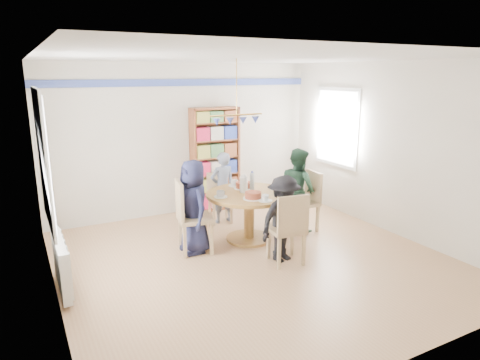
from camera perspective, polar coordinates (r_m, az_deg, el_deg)
ground at (r=6.02m, az=1.82°, el=-10.58°), size 5.00×5.00×0.00m
room_shell at (r=6.19m, az=-4.19°, el=6.04°), size 5.00×5.00×5.00m
radiator at (r=5.49m, az=-22.73°, el=-10.24°), size 0.12×1.00×0.60m
dining_table at (r=6.51m, az=1.20°, el=-3.37°), size 1.30×1.30×0.75m
chair_left at (r=6.09m, az=-6.86°, el=-4.47°), size 0.55×0.55×1.06m
chair_right at (r=7.05m, az=8.97°, el=-2.39°), size 0.45×0.45×0.97m
chair_far at (r=7.40m, az=-2.82°, el=-1.98°), size 0.43×0.43×0.85m
chair_near at (r=5.71m, az=6.55°, el=-6.13°), size 0.50×0.50×0.99m
person_left at (r=6.10m, az=-6.20°, el=-3.52°), size 0.47×0.69×1.35m
person_right at (r=7.00m, az=7.72°, el=-1.25°), size 0.53×0.67×1.35m
person_far at (r=7.29m, az=-2.34°, el=-1.02°), size 0.45×0.30×1.23m
person_near at (r=5.81m, az=5.81°, el=-5.18°), size 0.85×0.60×1.20m
bookshelf at (r=7.94m, az=-3.33°, el=2.65°), size 0.91×0.27×1.91m
tableware at (r=6.45m, az=0.91°, el=-1.14°), size 1.15×1.15×0.30m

